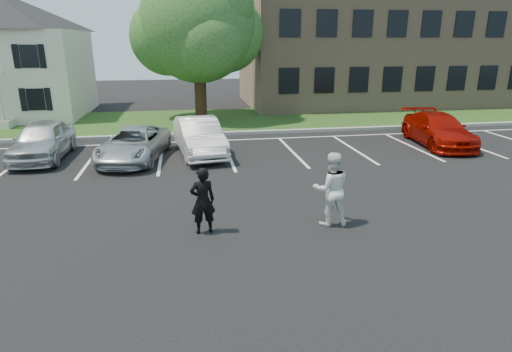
{
  "coord_description": "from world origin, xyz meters",
  "views": [
    {
      "loc": [
        -1.78,
        -9.47,
        4.64
      ],
      "look_at": [
        0.0,
        1.0,
        1.25
      ],
      "focal_mm": 30.0,
      "sensor_mm": 36.0,
      "label": 1
    }
  ],
  "objects_px": {
    "car_red_compact": "(438,130)",
    "car_silver_west": "(43,140)",
    "office_building": "(392,47)",
    "car_white_sedan": "(199,137)",
    "man_black_suit": "(203,201)",
    "tree": "(199,27)",
    "car_silver_minivan": "(134,144)",
    "man_white_shirt": "(331,189)"
  },
  "relations": [
    {
      "from": "car_white_sedan",
      "to": "car_red_compact",
      "type": "distance_m",
      "value": 10.89
    },
    {
      "from": "car_silver_west",
      "to": "car_silver_minivan",
      "type": "distance_m",
      "value": 3.72
    },
    {
      "from": "car_silver_west",
      "to": "car_red_compact",
      "type": "distance_m",
      "value": 17.16
    },
    {
      "from": "tree",
      "to": "man_black_suit",
      "type": "bearing_deg",
      "value": -92.77
    },
    {
      "from": "car_silver_minivan",
      "to": "office_building",
      "type": "bearing_deg",
      "value": 49.91
    },
    {
      "from": "man_white_shirt",
      "to": "car_red_compact",
      "type": "height_order",
      "value": "man_white_shirt"
    },
    {
      "from": "car_white_sedan",
      "to": "car_silver_west",
      "type": "bearing_deg",
      "value": 168.79
    },
    {
      "from": "tree",
      "to": "car_silver_minivan",
      "type": "xyz_separation_m",
      "value": [
        -3.18,
        -8.78,
        -4.7
      ]
    },
    {
      "from": "car_silver_west",
      "to": "car_red_compact",
      "type": "relative_size",
      "value": 0.92
    },
    {
      "from": "car_red_compact",
      "to": "car_silver_west",
      "type": "bearing_deg",
      "value": -174.92
    },
    {
      "from": "tree",
      "to": "car_white_sedan",
      "type": "distance_m",
      "value": 9.54
    },
    {
      "from": "man_black_suit",
      "to": "man_white_shirt",
      "type": "distance_m",
      "value": 3.29
    },
    {
      "from": "tree",
      "to": "car_silver_west",
      "type": "height_order",
      "value": "tree"
    },
    {
      "from": "office_building",
      "to": "car_red_compact",
      "type": "xyz_separation_m",
      "value": [
        -4.3,
        -13.82,
        -3.45
      ]
    },
    {
      "from": "car_silver_minivan",
      "to": "car_white_sedan",
      "type": "height_order",
      "value": "car_white_sedan"
    },
    {
      "from": "man_black_suit",
      "to": "man_white_shirt",
      "type": "xyz_separation_m",
      "value": [
        3.29,
        -0.04,
        0.12
      ]
    },
    {
      "from": "car_red_compact",
      "to": "car_white_sedan",
      "type": "bearing_deg",
      "value": -173.9
    },
    {
      "from": "man_white_shirt",
      "to": "car_silver_west",
      "type": "height_order",
      "value": "man_white_shirt"
    },
    {
      "from": "man_black_suit",
      "to": "car_white_sedan",
      "type": "distance_m",
      "value": 7.8
    },
    {
      "from": "office_building",
      "to": "car_silver_west",
      "type": "bearing_deg",
      "value": -148.07
    },
    {
      "from": "man_white_shirt",
      "to": "office_building",
      "type": "bearing_deg",
      "value": -115.11
    },
    {
      "from": "office_building",
      "to": "tree",
      "type": "bearing_deg",
      "value": -159.82
    },
    {
      "from": "tree",
      "to": "car_silver_minivan",
      "type": "bearing_deg",
      "value": -109.9
    },
    {
      "from": "man_white_shirt",
      "to": "car_red_compact",
      "type": "bearing_deg",
      "value": -131.09
    },
    {
      "from": "tree",
      "to": "car_red_compact",
      "type": "height_order",
      "value": "tree"
    },
    {
      "from": "car_silver_minivan",
      "to": "car_white_sedan",
      "type": "xyz_separation_m",
      "value": [
        2.63,
        0.43,
        0.12
      ]
    },
    {
      "from": "man_white_shirt",
      "to": "car_white_sedan",
      "type": "height_order",
      "value": "man_white_shirt"
    },
    {
      "from": "office_building",
      "to": "car_red_compact",
      "type": "bearing_deg",
      "value": -107.28
    },
    {
      "from": "man_white_shirt",
      "to": "car_white_sedan",
      "type": "bearing_deg",
      "value": -64.43
    },
    {
      "from": "office_building",
      "to": "car_white_sedan",
      "type": "relative_size",
      "value": 4.83
    },
    {
      "from": "car_white_sedan",
      "to": "car_red_compact",
      "type": "height_order",
      "value": "car_white_sedan"
    },
    {
      "from": "car_red_compact",
      "to": "office_building",
      "type": "bearing_deg",
      "value": 79.31
    },
    {
      "from": "car_silver_west",
      "to": "car_red_compact",
      "type": "bearing_deg",
      "value": -1.43
    },
    {
      "from": "car_white_sedan",
      "to": "car_red_compact",
      "type": "relative_size",
      "value": 0.94
    },
    {
      "from": "man_black_suit",
      "to": "car_red_compact",
      "type": "height_order",
      "value": "man_black_suit"
    },
    {
      "from": "office_building",
      "to": "car_silver_west",
      "type": "relative_size",
      "value": 4.94
    },
    {
      "from": "office_building",
      "to": "car_silver_minivan",
      "type": "height_order",
      "value": "office_building"
    },
    {
      "from": "tree",
      "to": "car_red_compact",
      "type": "relative_size",
      "value": 1.79
    },
    {
      "from": "man_white_shirt",
      "to": "car_silver_minivan",
      "type": "height_order",
      "value": "man_white_shirt"
    },
    {
      "from": "man_black_suit",
      "to": "man_white_shirt",
      "type": "bearing_deg",
      "value": 171.08
    },
    {
      "from": "man_black_suit",
      "to": "car_white_sedan",
      "type": "height_order",
      "value": "man_black_suit"
    },
    {
      "from": "office_building",
      "to": "man_white_shirt",
      "type": "distance_m",
      "value": 24.95
    }
  ]
}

